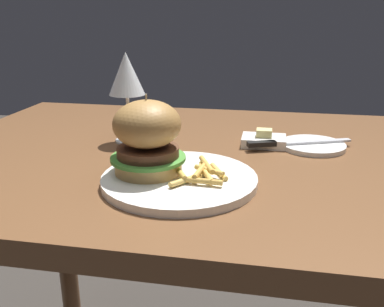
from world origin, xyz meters
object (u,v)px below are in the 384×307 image
at_px(bread_plate, 313,145).
at_px(butter_dish, 264,140).
at_px(table_knife, 290,143).
at_px(main_plate, 177,179).
at_px(burger_sandwich, 147,137).
at_px(wine_glass, 126,76).

xyz_separation_m(bread_plate, butter_dish, (-0.10, -0.00, 0.01)).
bearing_deg(butter_dish, table_knife, -15.66).
bearing_deg(main_plate, table_knife, 49.57).
relative_size(burger_sandwich, wine_glass, 0.69).
xyz_separation_m(main_plate, table_knife, (0.19, 0.23, 0.01)).
bearing_deg(burger_sandwich, butter_dish, 50.92).
height_order(main_plate, bread_plate, main_plate).
height_order(burger_sandwich, wine_glass, wine_glass).
xyz_separation_m(main_plate, wine_glass, (-0.16, 0.22, 0.14)).
xyz_separation_m(table_knife, butter_dish, (-0.05, 0.02, -0.00)).
bearing_deg(burger_sandwich, wine_glass, 116.61).
bearing_deg(burger_sandwich, bread_plate, 38.96).
distance_m(table_knife, butter_dish, 0.06).
xyz_separation_m(main_plate, butter_dish, (0.14, 0.24, 0.00)).
height_order(wine_glass, butter_dish, wine_glass).
bearing_deg(butter_dish, burger_sandwich, -129.08).
relative_size(bread_plate, butter_dish, 1.46).
bearing_deg(burger_sandwich, main_plate, -9.25).
distance_m(main_plate, butter_dish, 0.28).
relative_size(burger_sandwich, butter_dish, 1.44).
bearing_deg(table_knife, main_plate, -130.43).
height_order(wine_glass, bread_plate, wine_glass).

